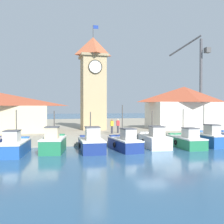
% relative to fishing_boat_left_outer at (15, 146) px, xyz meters
% --- Properties ---
extents(ground_plane, '(300.00, 300.00, 0.00)m').
position_rel_fishing_boat_left_outer_xyz_m(ground_plane, '(11.28, -3.01, -0.74)').
color(ground_plane, '#2D567A').
extents(quay_wharf, '(120.00, 40.00, 1.10)m').
position_rel_fishing_boat_left_outer_xyz_m(quay_wharf, '(11.28, 23.52, -0.19)').
color(quay_wharf, '#9E937F').
rests_on(quay_wharf, ground).
extents(fishing_boat_left_outer, '(2.50, 5.10, 3.82)m').
position_rel_fishing_boat_left_outer_xyz_m(fishing_boat_left_outer, '(0.00, 0.00, 0.00)').
color(fishing_boat_left_outer, '#2356A8').
rests_on(fishing_boat_left_outer, ground).
extents(fishing_boat_left_inner, '(2.64, 4.50, 3.72)m').
position_rel_fishing_boat_left_outer_xyz_m(fishing_boat_left_inner, '(3.25, 0.53, 0.08)').
color(fishing_boat_left_inner, '#237A4C').
rests_on(fishing_boat_left_inner, ground).
extents(fishing_boat_mid_left, '(2.22, 4.62, 3.61)m').
position_rel_fishing_boat_left_outer_xyz_m(fishing_boat_mid_left, '(6.63, -0.03, 0.03)').
color(fishing_boat_mid_left, navy).
rests_on(fishing_boat_mid_left, ground).
extents(fishing_boat_center, '(2.26, 4.97, 4.27)m').
position_rel_fishing_boat_left_outer_xyz_m(fishing_boat_center, '(9.83, -0.06, -0.02)').
color(fishing_boat_center, navy).
rests_on(fishing_boat_center, ground).
extents(fishing_boat_mid_right, '(2.48, 5.11, 3.68)m').
position_rel_fishing_boat_left_outer_xyz_m(fishing_boat_mid_right, '(13.22, 0.97, 0.03)').
color(fishing_boat_mid_right, silver).
rests_on(fishing_boat_mid_right, ground).
extents(fishing_boat_right_inner, '(2.19, 5.28, 3.88)m').
position_rel_fishing_boat_left_outer_xyz_m(fishing_boat_right_inner, '(16.34, 0.11, -0.04)').
color(fishing_boat_right_inner, '#237A4C').
rests_on(fishing_boat_right_inner, ground).
extents(fishing_boat_right_outer, '(2.00, 4.82, 4.31)m').
position_rel_fishing_boat_left_outer_xyz_m(fishing_boat_right_outer, '(19.03, 0.52, 0.07)').
color(fishing_boat_right_outer, '#2356A8').
rests_on(fishing_boat_right_outer, ground).
extents(clock_tower, '(3.51, 3.51, 13.78)m').
position_rel_fishing_boat_left_outer_xyz_m(clock_tower, '(8.64, 10.53, 6.81)').
color(clock_tower, tan).
rests_on(clock_tower, quay_wharf).
extents(warehouse_right, '(9.95, 5.76, 5.80)m').
position_rel_fishing_boat_left_outer_xyz_m(warehouse_right, '(21.19, 9.21, 3.34)').
color(warehouse_right, silver).
rests_on(warehouse_right, quay_wharf).
extents(port_crane_near, '(5.01, 8.03, 17.24)m').
position_rel_fishing_boat_left_outer_xyz_m(port_crane_near, '(32.09, 22.43, 6.81)').
color(port_crane_near, '#353539').
rests_on(port_crane_near, quay_wharf).
extents(dock_worker_near_tower, '(0.34, 0.22, 1.62)m').
position_rel_fishing_boat_left_outer_xyz_m(dock_worker_near_tower, '(9.75, 4.72, 1.21)').
color(dock_worker_near_tower, '#33333D').
rests_on(dock_worker_near_tower, quay_wharf).
extents(dock_worker_along_quay, '(0.34, 0.22, 1.62)m').
position_rel_fishing_boat_left_outer_xyz_m(dock_worker_along_quay, '(10.57, 5.18, 1.21)').
color(dock_worker_along_quay, '#33333D').
rests_on(dock_worker_along_quay, quay_wharf).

